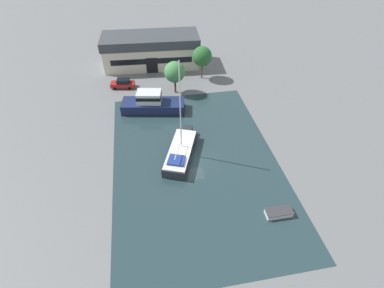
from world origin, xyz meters
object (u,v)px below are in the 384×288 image
at_px(quay_tree_by_water, 175,72).
at_px(motor_cruiser, 152,104).
at_px(parked_car, 123,83).
at_px(warehouse_building, 151,50).
at_px(small_dinghy, 279,212).
at_px(sailboat_moored, 181,151).
at_px(quay_tree_near_building, 202,56).

bearing_deg(quay_tree_by_water, motor_cruiser, -131.85).
height_order(quay_tree_by_water, parked_car, quay_tree_by_water).
bearing_deg(parked_car, motor_cruiser, -141.42).
bearing_deg(warehouse_building, small_dinghy, -70.94).
height_order(sailboat_moored, small_dinghy, sailboat_moored).
xyz_separation_m(quay_tree_by_water, sailboat_moored, (-1.63, -17.49, -3.32)).
height_order(parked_car, small_dinghy, parked_car).
bearing_deg(quay_tree_near_building, motor_cruiser, -137.39).
height_order(quay_tree_near_building, small_dinghy, quay_tree_near_building).
bearing_deg(warehouse_building, quay_tree_near_building, -35.84).
xyz_separation_m(quay_tree_near_building, quay_tree_by_water, (-5.97, -4.57, -0.43)).
distance_m(warehouse_building, sailboat_moored, 29.91).
distance_m(quay_tree_near_building, motor_cruiser, 14.85).
height_order(warehouse_building, parked_car, warehouse_building).
height_order(quay_tree_near_building, quay_tree_by_water, quay_tree_near_building).
bearing_deg(sailboat_moored, small_dinghy, -30.29).
distance_m(warehouse_building, motor_cruiser, 17.67).
bearing_deg(motor_cruiser, small_dinghy, -141.67).
relative_size(quay_tree_by_water, small_dinghy, 1.88).
height_order(quay_tree_near_building, parked_car, quay_tree_near_building).
relative_size(warehouse_building, quay_tree_by_water, 3.36).
relative_size(warehouse_building, quay_tree_near_building, 3.14).
distance_m(quay_tree_near_building, quay_tree_by_water, 7.53).
bearing_deg(quay_tree_near_building, warehouse_building, 140.45).
bearing_deg(quay_tree_by_water, parked_car, 160.10).
bearing_deg(sailboat_moored, quay_tree_near_building, 91.84).
xyz_separation_m(quay_tree_near_building, small_dinghy, (2.16, -34.18, -4.20)).
bearing_deg(small_dinghy, parked_car, -151.17).
bearing_deg(motor_cruiser, quay_tree_near_building, -36.82).
xyz_separation_m(warehouse_building, motor_cruiser, (-1.33, -17.51, -1.94)).
bearing_deg(warehouse_building, sailboat_moored, -82.96).
distance_m(parked_car, sailboat_moored, 22.45).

